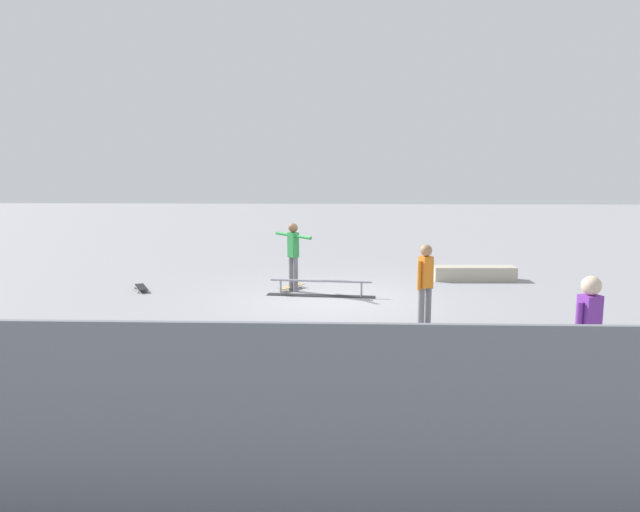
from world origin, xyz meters
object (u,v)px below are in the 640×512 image
Objects in this scene: bystander_orange_shirt at (425,282)px; loose_skateboard_teal at (165,351)px; skate_ledge at (474,273)px; skater_main at (293,252)px; skateboard_main at (291,287)px; loose_skateboard_orange at (554,341)px; loose_skateboard_black at (141,287)px; bystander_purple_shirt at (588,336)px; grind_rail at (321,289)px.

bystander_orange_shirt is 4.65m from loose_skateboard_teal.
skate_ledge is at bearing 36.07° from bystander_orange_shirt.
skater_main is 0.88m from skateboard_main.
loose_skateboard_orange is (-2.03, 0.86, -0.81)m from bystander_orange_shirt.
skater_main is 3.73m from loose_skateboard_black.
skater_main is at bearing 100.25° from bystander_purple_shirt.
loose_skateboard_black is (8.18, 1.51, -0.11)m from skate_ledge.
bystander_orange_shirt is at bearing 131.08° from grind_rail.
loose_skateboard_black is 0.99× the size of loose_skateboard_orange.
skateboard_main is 0.50× the size of bystander_orange_shirt.
grind_rail reaches higher than skateboard_main.
grind_rail is at bearing 94.25° from bystander_orange_shirt.
loose_skateboard_black is (4.28, -0.46, -0.09)m from grind_rail.
bystander_orange_shirt is (-2.69, 3.38, 0.81)m from skateboard_main.
skater_main is (0.66, -0.48, 0.78)m from grind_rail.
grind_rail is 5.37m from loose_skateboard_orange.
loose_skateboard_black is at bearing 126.18° from skateboard_main.
loose_skateboard_teal is at bearing 176.10° from loose_skateboard_black.
loose_skateboard_orange is at bearing 90.92° from skate_ledge.
skate_ledge is at bearing 65.73° from bystander_purple_shirt.
skate_ledge is 4.81m from skateboard_main.
skateboard_main and loose_skateboard_orange have the same top height.
bystander_orange_shirt reaches higher than grind_rail.
skateboard_main is (4.62, 1.32, -0.11)m from skate_ledge.
skate_ledge is 2.58× the size of loose_skateboard_black.
skate_ledge is 5.13m from bystander_orange_shirt.
grind_rail is 3.14× the size of loose_skateboard_teal.
bystander_purple_shirt reaches higher than loose_skateboard_teal.
grind_rail is at bearing 26.75° from skate_ledge.
loose_skateboard_orange is (-4.71, 4.24, 0.00)m from skateboard_main.
loose_skateboard_teal is (4.29, 1.57, -0.81)m from bystander_orange_shirt.
bystander_purple_shirt is at bearing -157.38° from loose_skateboard_black.
skater_main is 2.04× the size of loose_skateboard_teal.
bystander_purple_shirt is (-1.44, 3.54, 0.07)m from bystander_orange_shirt.
skate_ledge is 2.55× the size of loose_skateboard_orange.
grind_rail is 1.13m from skater_main.
loose_skateboard_teal is at bearing 0.66° from loose_skateboard_orange.
loose_skateboard_teal is at bearing 66.86° from grind_rail.
skater_main is at bearing 18.08° from skate_ledge.
bystander_orange_shirt is 0.93× the size of bystander_purple_shirt.
skater_main is 7.87m from bystander_purple_shirt.
skateboard_main is 8.10m from bystander_purple_shirt.
skateboard_main is 0.97× the size of loose_skateboard_black.
bystander_purple_shirt reaches higher than skate_ledge.
skate_ledge is at bearing -147.94° from grind_rail.
skate_ledge is 1.33× the size of bystander_orange_shirt.
grind_rail is at bearing -98.82° from skateboard_main.
bystander_orange_shirt reaches higher than skateboard_main.
skater_main reaches higher than grind_rail.
skateboard_main is 0.46× the size of bystander_purple_shirt.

